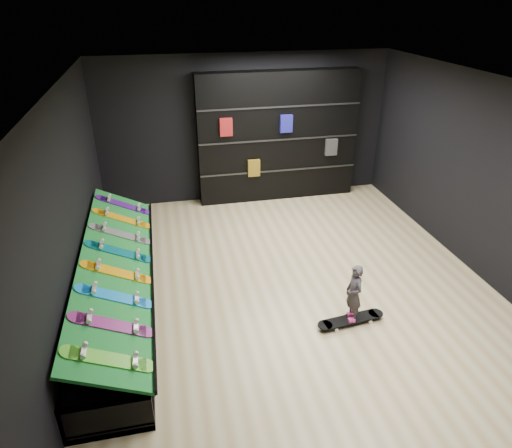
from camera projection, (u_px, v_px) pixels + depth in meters
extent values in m
cube|color=#CCBA89|center=(290.00, 284.00, 7.07)|extent=(6.00, 7.00, 0.01)
cube|color=white|center=(298.00, 85.00, 5.70)|extent=(6.00, 7.00, 0.01)
cube|color=black|center=(245.00, 129.00, 9.43)|extent=(6.00, 0.02, 3.00)
cube|color=black|center=(430.00, 382.00, 3.35)|extent=(6.00, 0.02, 3.00)
cube|color=black|center=(68.00, 215.00, 5.82)|extent=(0.02, 7.00, 3.00)
cube|color=black|center=(482.00, 178.00, 6.96)|extent=(0.02, 7.00, 3.00)
cube|color=#106723|center=(117.00, 263.00, 6.27)|extent=(0.92, 4.50, 0.46)
cube|color=black|center=(278.00, 137.00, 9.47)|extent=(3.34, 0.39, 2.67)
imported|color=black|center=(353.00, 304.00, 6.07)|extent=(0.15, 0.20, 0.50)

